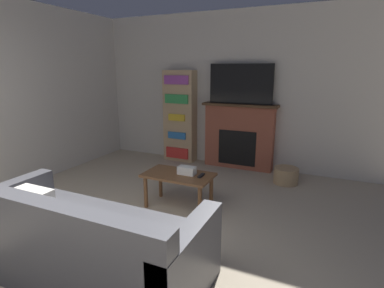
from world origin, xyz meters
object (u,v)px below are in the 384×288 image
Objects in this scene: coffee_table at (178,179)px; storage_basket at (286,176)px; couch at (83,243)px; fireplace at (239,136)px; bookshelf at (180,116)px; tv at (241,84)px.

coffee_table is 2.33× the size of storage_basket.
couch is 3.19m from storage_basket.
coffee_table is (-0.25, -1.88, -0.20)m from fireplace.
bookshelf is (-0.76, 3.34, 0.57)m from couch.
tv is 1.26× the size of coffee_table.
couch is (-0.40, -3.34, -1.20)m from tv.
couch is 5.69× the size of storage_basket.
couch reaches higher than coffee_table.
couch is at bearing -96.79° from tv.
bookshelf is 2.22m from storage_basket.
fireplace is 0.76× the size of bookshelf.
couch is at bearing -95.84° from coffee_table.
couch is at bearing -96.75° from fireplace.
fireplace is at bearing 153.41° from storage_basket.
bookshelf is 4.58× the size of storage_basket.
tv is at bearing -90.00° from fireplace.
fireplace reaches higher than couch.
coffee_table is 0.51× the size of bookshelf.
coffee_table is 1.85m from storage_basket.
bookshelf reaches higher than couch.
coffee_table is 2.12m from bookshelf.
tv reaches higher than bookshelf.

